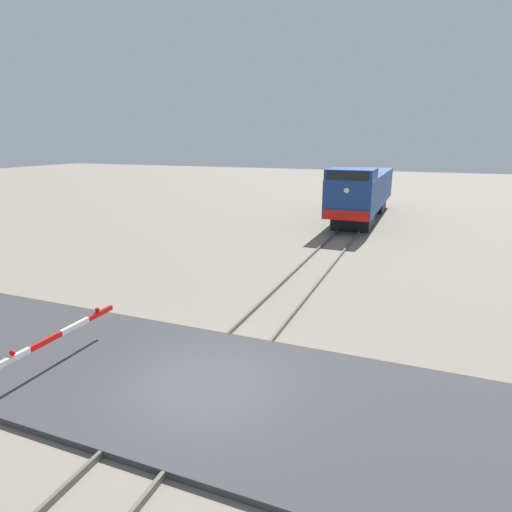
% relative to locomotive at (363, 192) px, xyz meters
% --- Properties ---
extents(ground_plane, '(160.00, 160.00, 0.00)m').
position_rel_locomotive_xyz_m(ground_plane, '(0.00, -25.58, -2.11)').
color(ground_plane, gray).
extents(rail_track_left, '(0.08, 80.00, 0.15)m').
position_rel_locomotive_xyz_m(rail_track_left, '(-0.72, -25.58, -2.03)').
color(rail_track_left, '#59544C').
rests_on(rail_track_left, ground_plane).
extents(rail_track_right, '(0.08, 80.00, 0.15)m').
position_rel_locomotive_xyz_m(rail_track_right, '(0.72, -25.58, -2.03)').
color(rail_track_right, '#59544C').
rests_on(rail_track_right, ground_plane).
extents(road_surface, '(36.00, 5.68, 0.16)m').
position_rel_locomotive_xyz_m(road_surface, '(0.00, -25.58, -2.03)').
color(road_surface, '#38383A').
rests_on(road_surface, ground_plane).
extents(locomotive, '(3.03, 14.59, 4.17)m').
position_rel_locomotive_xyz_m(locomotive, '(0.00, 0.00, 0.00)').
color(locomotive, black).
rests_on(locomotive, ground_plane).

